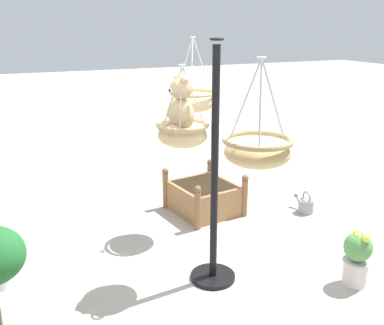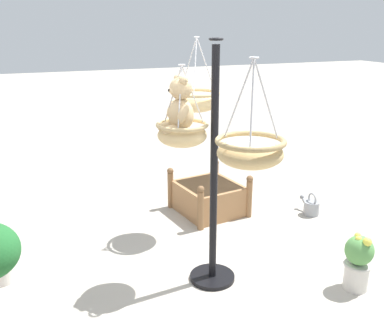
{
  "view_description": "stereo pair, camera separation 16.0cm",
  "coord_description": "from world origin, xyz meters",
  "views": [
    {
      "loc": [
        -3.62,
        1.66,
        2.41
      ],
      "look_at": [
        -0.04,
        0.08,
        1.16
      ],
      "focal_mm": 40.96,
      "sensor_mm": 36.0,
      "label": 1
    },
    {
      "loc": [
        -3.68,
        1.51,
        2.41
      ],
      "look_at": [
        -0.04,
        0.08,
        1.16
      ],
      "focal_mm": 40.96,
      "sensor_mm": 36.0,
      "label": 2
    }
  ],
  "objects": [
    {
      "name": "display_pole_central",
      "position": [
        -0.25,
        -0.05,
        0.7
      ],
      "size": [
        0.44,
        0.44,
        2.29
      ],
      "color": "black",
      "rests_on": "ground"
    },
    {
      "name": "potted_plant_bushy_green",
      "position": [
        -0.9,
        -1.25,
        0.3
      ],
      "size": [
        0.26,
        0.26,
        0.57
      ],
      "color": "beige",
      "rests_on": "ground"
    },
    {
      "name": "hanging_basket_with_teddy",
      "position": [
        -0.1,
        0.2,
        1.47
      ],
      "size": [
        0.47,
        0.47,
        0.73
      ],
      "color": "tan"
    },
    {
      "name": "ground_plane",
      "position": [
        0.0,
        0.0,
        0.0
      ],
      "size": [
        40.0,
        40.0,
        0.0
      ],
      "primitive_type": "plane",
      "color": "#A8A093"
    },
    {
      "name": "teddy_bear",
      "position": [
        -0.1,
        0.22,
        1.69
      ],
      "size": [
        0.35,
        0.31,
        0.51
      ],
      "color": "tan"
    },
    {
      "name": "wooden_planter_box",
      "position": [
        1.24,
        -0.66,
        0.22
      ],
      "size": [
        0.97,
        0.93,
        0.57
      ],
      "color": "#9E7047",
      "rests_on": "ground"
    },
    {
      "name": "hanging_basket_right_low",
      "position": [
        0.83,
        -0.32,
        1.58
      ],
      "size": [
        0.52,
        0.52,
        0.82
      ],
      "color": "tan"
    },
    {
      "name": "watering_can",
      "position": [
        0.67,
        -1.88,
        0.1
      ],
      "size": [
        0.35,
        0.2,
        0.3
      ],
      "color": "gray",
      "rests_on": "ground"
    },
    {
      "name": "hanging_basket_left_high",
      "position": [
        -1.29,
        0.17,
        1.62
      ],
      "size": [
        0.46,
        0.46,
        0.7
      ],
      "color": "tan"
    }
  ]
}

